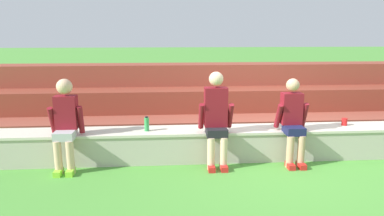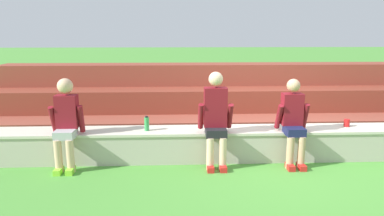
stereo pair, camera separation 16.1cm
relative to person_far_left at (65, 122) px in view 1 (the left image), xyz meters
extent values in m
plane|color=#4C9338|center=(3.29, 0.02, -0.72)|extent=(80.00, 80.00, 0.00)
cube|color=#B7AF9E|center=(3.29, 0.28, -0.48)|extent=(9.03, 0.52, 0.49)
cube|color=beige|center=(3.29, 0.28, -0.25)|extent=(9.07, 0.56, 0.04)
cube|color=brown|center=(3.29, 1.19, -0.50)|extent=(10.73, 0.66, 0.44)
cube|color=brown|center=(3.29, 1.85, -0.28)|extent=(10.73, 0.66, 0.89)
cube|color=brown|center=(3.29, 2.51, -0.06)|extent=(10.73, 0.66, 1.33)
cylinder|color=#DBAD89|center=(-0.09, -0.20, -0.48)|extent=(0.11, 0.11, 0.49)
cylinder|color=#DBAD89|center=(0.09, -0.20, -0.48)|extent=(0.11, 0.11, 0.49)
cube|color=#8CD833|center=(-0.09, -0.24, -0.68)|extent=(0.10, 0.22, 0.08)
cube|color=#8CD833|center=(0.09, -0.24, -0.68)|extent=(0.10, 0.22, 0.08)
cube|color=#B2B2B7|center=(0.00, -0.06, -0.18)|extent=(0.28, 0.32, 0.12)
cube|color=maroon|center=(0.00, 0.08, 0.13)|extent=(0.31, 0.20, 0.50)
sphere|color=#DBAD89|center=(0.00, 0.08, 0.51)|extent=(0.23, 0.23, 0.23)
cylinder|color=maroon|center=(-0.21, 0.06, 0.01)|extent=(0.08, 0.22, 0.42)
cylinder|color=maroon|center=(0.21, 0.06, 0.01)|extent=(0.08, 0.16, 0.43)
cylinder|color=beige|center=(2.12, -0.19, -0.48)|extent=(0.11, 0.11, 0.49)
cylinder|color=beige|center=(2.31, -0.19, -0.48)|extent=(0.11, 0.11, 0.49)
cube|color=red|center=(2.12, -0.23, -0.68)|extent=(0.10, 0.22, 0.08)
cube|color=red|center=(2.31, -0.23, -0.68)|extent=(0.10, 0.22, 0.08)
cube|color=black|center=(2.22, -0.06, -0.18)|extent=(0.31, 0.32, 0.12)
cube|color=maroon|center=(2.22, 0.05, 0.18)|extent=(0.34, 0.20, 0.60)
sphere|color=beige|center=(2.22, 0.05, 0.60)|extent=(0.22, 0.22, 0.22)
cylinder|color=maroon|center=(2.00, 0.03, 0.04)|extent=(0.08, 0.23, 0.42)
cylinder|color=maroon|center=(2.44, 0.03, 0.04)|extent=(0.08, 0.25, 0.42)
cylinder|color=tan|center=(3.32, -0.19, -0.48)|extent=(0.11, 0.11, 0.49)
cylinder|color=tan|center=(3.49, -0.19, -0.48)|extent=(0.11, 0.11, 0.49)
cube|color=red|center=(3.32, -0.23, -0.68)|extent=(0.10, 0.22, 0.08)
cube|color=red|center=(3.49, -0.23, -0.68)|extent=(0.10, 0.22, 0.08)
cube|color=#191E47|center=(3.40, -0.06, -0.18)|extent=(0.28, 0.31, 0.12)
cube|color=maroon|center=(3.40, 0.10, 0.12)|extent=(0.31, 0.20, 0.49)
sphere|color=tan|center=(3.40, 0.10, 0.49)|extent=(0.20, 0.20, 0.20)
cylinder|color=maroon|center=(3.20, 0.08, 0.01)|extent=(0.08, 0.25, 0.41)
cylinder|color=maroon|center=(3.61, 0.08, 0.01)|extent=(0.08, 0.21, 0.42)
cylinder|color=green|center=(1.16, 0.23, -0.12)|extent=(0.07, 0.07, 0.21)
cylinder|color=black|center=(1.16, 0.23, 0.00)|extent=(0.04, 0.04, 0.02)
cylinder|color=red|center=(4.40, 0.33, -0.17)|extent=(0.09, 0.09, 0.12)
camera|label=1|loc=(1.48, -5.10, 1.30)|focal=32.96mm
camera|label=2|loc=(1.64, -5.11, 1.30)|focal=32.96mm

